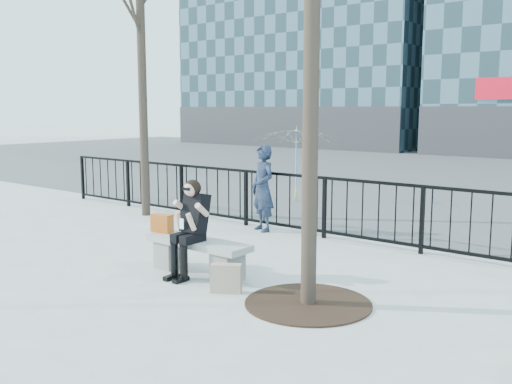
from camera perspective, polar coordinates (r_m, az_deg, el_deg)
The scene contains 10 objects.
ground at distance 8.09m, azimuth -5.81°, elevation -8.12°, with size 120.00×120.00×0.00m, color #A7A7A2.
street_surface at distance 21.37m, azimuth 23.51°, elevation 1.51°, with size 60.00×23.00×0.01m, color #474747.
railing at distance 10.27m, azimuth 5.90°, elevation -1.42°, with size 14.00×0.06×1.10m.
tree_grate at distance 6.87m, azimuth 5.23°, elevation -11.02°, with size 1.50×1.50×0.02m, color black.
bench_main at distance 8.01m, azimuth -5.84°, elevation -6.06°, with size 1.65×0.46×0.49m.
seated_woman at distance 7.81m, azimuth -6.70°, elevation -3.66°, with size 0.50×0.64×1.34m.
handbag at distance 8.47m, azimuth -9.38°, elevation -3.10°, with size 0.32×0.15×0.26m, color #B45016.
shopping_bag at distance 7.22m, azimuth -3.01°, elevation -8.61°, with size 0.38×0.14×0.36m, color #C6AD8C.
standing_man at distance 10.65m, azimuth 0.69°, elevation 0.39°, with size 0.59×0.39×1.63m, color black.
vendor_umbrella at distance 14.16m, azimuth 3.88°, elevation 2.83°, with size 2.03×2.07×1.86m, color yellow.
Camera 1 is at (5.43, -5.54, 2.29)m, focal length 40.00 mm.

